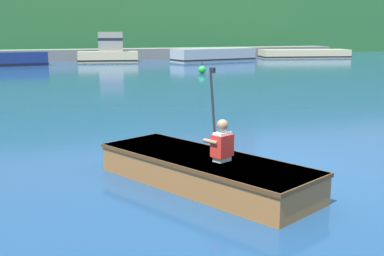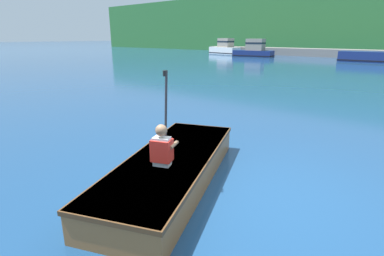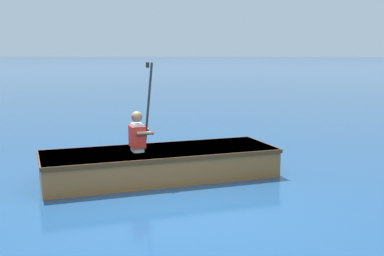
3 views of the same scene
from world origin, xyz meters
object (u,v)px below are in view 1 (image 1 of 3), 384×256
(moored_boat_dock_west_inner, at_px, (214,55))
(person_paddler, at_px, (222,142))
(channel_buoy, at_px, (202,70))
(moored_boat_dock_center_far, at_px, (304,54))
(moored_boat_dock_west_end, at_px, (2,60))
(moored_boat_dock_east_end, at_px, (109,51))
(rowboat_foreground, at_px, (202,169))

(moored_boat_dock_west_inner, distance_m, person_paddler, 32.05)
(channel_buoy, bearing_deg, moored_boat_dock_center_far, 38.68)
(moored_boat_dock_west_end, height_order, person_paddler, person_paddler)
(moored_boat_dock_west_inner, xyz_separation_m, person_paddler, (-13.03, -29.29, 0.26))
(moored_boat_dock_west_inner, height_order, person_paddler, person_paddler)
(moored_boat_dock_west_inner, distance_m, channel_buoy, 11.68)
(moored_boat_dock_east_end, relative_size, channel_buoy, 6.65)
(moored_boat_dock_west_end, relative_size, channel_buoy, 8.28)
(moored_boat_dock_west_end, height_order, moored_boat_dock_center_far, moored_boat_dock_west_end)
(moored_boat_dock_west_inner, distance_m, moored_boat_dock_center_far, 9.92)
(moored_boat_dock_east_end, height_order, channel_buoy, moored_boat_dock_east_end)
(rowboat_foreground, distance_m, person_paddler, 0.63)
(person_paddler, height_order, channel_buoy, person_paddler)
(moored_boat_dock_center_far, height_order, person_paddler, person_paddler)
(moored_boat_dock_east_end, height_order, person_paddler, moored_boat_dock_east_end)
(moored_boat_dock_center_far, distance_m, channel_buoy, 19.38)
(moored_boat_dock_west_end, xyz_separation_m, channel_buoy, (10.42, -10.34, -0.22))
(moored_boat_dock_center_far, bearing_deg, channel_buoy, -141.32)
(moored_boat_dock_east_end, bearing_deg, person_paddler, -99.09)
(person_paddler, bearing_deg, moored_boat_dock_east_end, 80.91)
(moored_boat_dock_west_inner, relative_size, moored_boat_dock_east_end, 1.49)
(person_paddler, relative_size, channel_buoy, 1.88)
(moored_boat_dock_center_far, distance_m, rowboat_foreground, 38.30)
(rowboat_foreground, relative_size, channel_buoy, 5.31)
(moored_boat_dock_east_end, relative_size, person_paddler, 3.54)
(channel_buoy, bearing_deg, moored_boat_dock_east_end, 102.37)
(moored_boat_dock_west_end, relative_size, moored_boat_dock_west_inner, 0.83)
(moored_boat_dock_east_end, relative_size, rowboat_foreground, 1.25)
(moored_boat_dock_east_end, xyz_separation_m, rowboat_foreground, (-5.14, -30.76, -0.58))
(moored_boat_dock_west_inner, height_order, moored_boat_dock_center_far, moored_boat_dock_west_inner)
(moored_boat_dock_west_inner, height_order, channel_buoy, moored_boat_dock_west_inner)
(moored_boat_dock_center_far, bearing_deg, person_paddler, -126.30)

